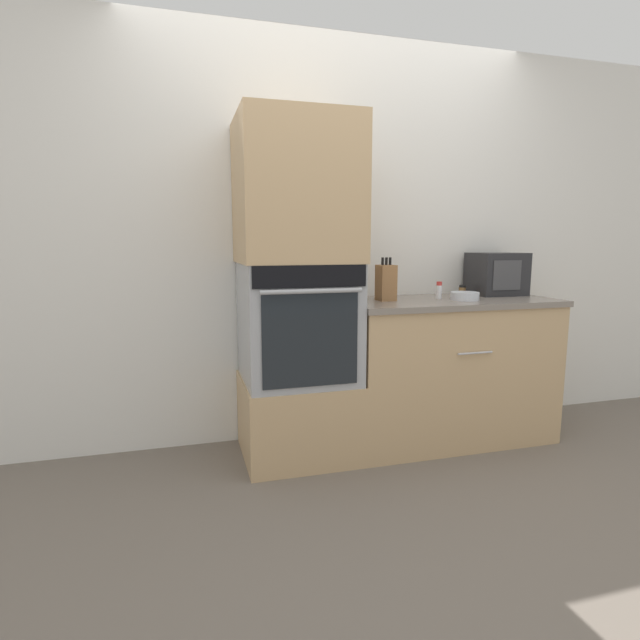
# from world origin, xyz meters

# --- Properties ---
(ground_plane) EXTENTS (12.00, 12.00, 0.00)m
(ground_plane) POSITION_xyz_m (0.00, 0.00, 0.00)
(ground_plane) COLOR #6B6056
(wall_back) EXTENTS (8.00, 0.05, 2.50)m
(wall_back) POSITION_xyz_m (0.00, 0.63, 1.25)
(wall_back) COLOR silver
(wall_back) RESTS_ON ground_plane
(oven_cabinet_base) EXTENTS (0.65, 0.60, 0.46)m
(oven_cabinet_base) POSITION_xyz_m (-0.32, 0.30, 0.23)
(oven_cabinet_base) COLOR tan
(oven_cabinet_base) RESTS_ON ground_plane
(wall_oven) EXTENTS (0.62, 0.64, 0.67)m
(wall_oven) POSITION_xyz_m (-0.32, 0.30, 0.80)
(wall_oven) COLOR #9EA0A5
(wall_oven) RESTS_ON oven_cabinet_base
(oven_cabinet_upper) EXTENTS (0.65, 0.60, 0.78)m
(oven_cabinet_upper) POSITION_xyz_m (-0.32, 0.30, 1.52)
(oven_cabinet_upper) COLOR tan
(oven_cabinet_upper) RESTS_ON wall_oven
(counter_unit) EXTENTS (1.31, 0.63, 0.90)m
(counter_unit) POSITION_xyz_m (0.64, 0.30, 0.45)
(counter_unit) COLOR tan
(counter_unit) RESTS_ON ground_plane
(microwave) EXTENTS (0.33, 0.28, 0.28)m
(microwave) POSITION_xyz_m (1.07, 0.44, 1.04)
(microwave) COLOR #232326
(microwave) RESTS_ON counter_unit
(knife_block) EXTENTS (0.10, 0.12, 0.26)m
(knife_block) POSITION_xyz_m (0.23, 0.33, 1.01)
(knife_block) COLOR olive
(knife_block) RESTS_ON counter_unit
(bowl) EXTENTS (0.17, 0.17, 0.05)m
(bowl) POSITION_xyz_m (0.71, 0.22, 0.92)
(bowl) COLOR silver
(bowl) RESTS_ON counter_unit
(condiment_jar_near) EXTENTS (0.04, 0.04, 0.10)m
(condiment_jar_near) POSITION_xyz_m (0.09, 0.45, 0.95)
(condiment_jar_near) COLOR silver
(condiment_jar_near) RESTS_ON counter_unit
(condiment_jar_mid) EXTENTS (0.05, 0.05, 0.07)m
(condiment_jar_mid) POSITION_xyz_m (0.85, 0.48, 0.93)
(condiment_jar_mid) COLOR brown
(condiment_jar_mid) RESTS_ON counter_unit
(condiment_jar_far) EXTENTS (0.04, 0.04, 0.11)m
(condiment_jar_far) POSITION_xyz_m (0.59, 0.33, 0.95)
(condiment_jar_far) COLOR silver
(condiment_jar_far) RESTS_ON counter_unit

